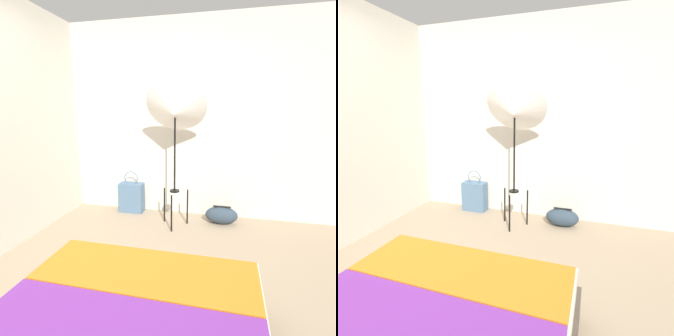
# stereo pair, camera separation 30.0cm
# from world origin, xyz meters

# --- Properties ---
(ground_plane) EXTENTS (14.00, 14.00, 0.00)m
(ground_plane) POSITION_xyz_m (0.00, 0.00, 0.00)
(ground_plane) COLOR gray
(wall_back) EXTENTS (8.00, 0.05, 2.60)m
(wall_back) POSITION_xyz_m (0.00, 2.09, 1.30)
(wall_back) COLOR beige
(wall_back) RESTS_ON ground_plane
(wall_side_left) EXTENTS (0.05, 8.00, 2.60)m
(wall_side_left) POSITION_xyz_m (-1.50, 1.00, 1.30)
(wall_side_left) COLOR beige
(wall_side_left) RESTS_ON ground_plane
(photo_umbrella) EXTENTS (0.74, 0.58, 1.79)m
(photo_umbrella) POSITION_xyz_m (0.09, 1.61, 1.43)
(photo_umbrella) COLOR black
(photo_umbrella) RESTS_ON ground_plane
(tote_bag) EXTENTS (0.34, 0.18, 0.60)m
(tote_bag) POSITION_xyz_m (-0.61, 1.94, 0.21)
(tote_bag) COLOR slate
(tote_bag) RESTS_ON ground_plane
(duffel_bag) EXTENTS (0.41, 0.23, 0.23)m
(duffel_bag) POSITION_xyz_m (0.67, 1.81, 0.11)
(duffel_bag) COLOR #2D3D4C
(duffel_bag) RESTS_ON ground_plane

